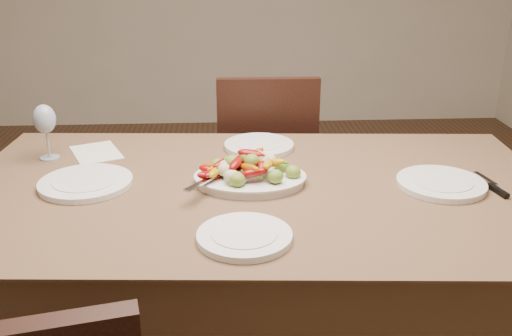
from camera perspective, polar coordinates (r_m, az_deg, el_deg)
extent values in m
cube|color=brown|center=(1.94, 0.00, -12.20)|extent=(1.90, 1.15, 0.76)
ellipsoid|color=white|center=(1.77, -0.60, -1.23)|extent=(0.35, 0.27, 0.02)
cylinder|color=white|center=(1.83, -16.65, -1.45)|extent=(0.29, 0.29, 0.02)
cylinder|color=white|center=(1.84, 18.01, -1.51)|extent=(0.27, 0.27, 0.02)
cylinder|color=white|center=(2.08, 0.30, 2.22)|extent=(0.25, 0.25, 0.02)
cylinder|color=white|center=(1.45, -1.16, -6.88)|extent=(0.24, 0.24, 0.02)
cube|color=silver|center=(2.11, -15.69, 1.51)|extent=(0.22, 0.25, 0.00)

